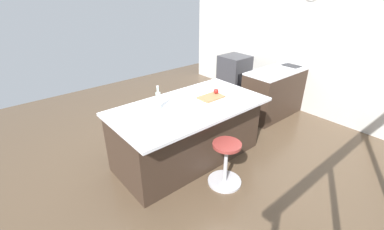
{
  "coord_description": "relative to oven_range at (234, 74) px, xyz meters",
  "views": [
    {
      "loc": [
        2.11,
        2.57,
        2.36
      ],
      "look_at": [
        0.04,
        0.11,
        0.75
      ],
      "focal_mm": 24.63,
      "sensor_mm": 36.0,
      "label": 1
    }
  ],
  "objects": [
    {
      "name": "cutting_board",
      "position": [
        2.14,
        1.43,
        0.45
      ],
      "size": [
        0.36,
        0.24,
        0.02
      ],
      "primitive_type": "cube",
      "color": "olive",
      "rests_on": "kitchen_island"
    },
    {
      "name": "oven_range",
      "position": [
        0.0,
        0.0,
        0.0
      ],
      "size": [
        0.6,
        0.61,
        0.88
      ],
      "color": "#38383D",
      "rests_on": "ground_plane"
    },
    {
      "name": "apple_red",
      "position": [
        2.0,
        1.39,
        0.5
      ],
      "size": [
        0.08,
        0.08,
        0.08
      ],
      "primitive_type": "sphere",
      "color": "red",
      "rests_on": "cutting_board"
    },
    {
      "name": "interior_partition_left",
      "position": [
        -0.35,
        1.37,
        1.03
      ],
      "size": [
        0.15,
        5.9,
        2.93
      ],
      "color": "beige",
      "rests_on": "ground_plane"
    },
    {
      "name": "sink_cabinet",
      "position": [
        -0.0,
        1.31,
        0.02
      ],
      "size": [
        1.92,
        0.6,
        1.19
      ],
      "color": "#38281E",
      "rests_on": "ground_plane"
    },
    {
      "name": "stool_by_window",
      "position": [
        2.53,
        2.13,
        -0.15
      ],
      "size": [
        0.44,
        0.44,
        0.61
      ],
      "color": "#B7B7BC",
      "rests_on": "ground_plane"
    },
    {
      "name": "kitchen_island",
      "position": [
        2.54,
        1.38,
        0.01
      ],
      "size": [
        2.13,
        1.14,
        0.88
      ],
      "color": "#38281E",
      "rests_on": "ground_plane"
    },
    {
      "name": "ground_plane",
      "position": [
        2.5,
        1.37,
        -0.44
      ],
      "size": [
        7.67,
        7.67,
        0.0
      ],
      "primitive_type": "plane",
      "color": "brown"
    },
    {
      "name": "water_bottle",
      "position": [
        2.91,
        1.24,
        0.57
      ],
      "size": [
        0.06,
        0.06,
        0.31
      ],
      "color": "silver",
      "rests_on": "kitchen_island"
    }
  ]
}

